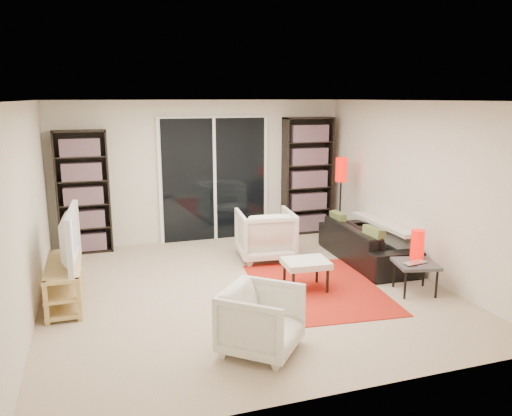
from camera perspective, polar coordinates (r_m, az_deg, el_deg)
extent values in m
plane|color=#BAA48D|center=(6.58, -1.27, -9.22)|extent=(5.00, 5.00, 0.00)
cube|color=beige|center=(8.63, -6.16, 4.20)|extent=(5.00, 0.02, 2.40)
cube|color=beige|center=(3.99, 9.20, -5.74)|extent=(5.00, 0.02, 2.40)
cube|color=beige|center=(6.03, -24.71, -0.50)|extent=(0.02, 5.00, 2.40)
cube|color=beige|center=(7.35, 17.69, 2.23)|extent=(0.02, 5.00, 2.40)
cube|color=white|center=(6.12, -1.38, 12.16)|extent=(5.00, 5.00, 0.02)
cube|color=white|center=(8.67, -4.80, 3.26)|extent=(1.92, 0.06, 2.16)
cube|color=black|center=(8.63, -4.74, 3.22)|extent=(1.80, 0.02, 2.10)
cube|color=white|center=(8.62, -4.73, 3.21)|extent=(0.05, 0.02, 2.10)
cube|color=black|center=(8.33, -19.12, 1.70)|extent=(0.80, 0.30, 1.95)
cube|color=olive|center=(8.31, -19.12, 1.68)|extent=(0.70, 0.22, 1.85)
cube|color=black|center=(9.08, 5.90, 3.66)|extent=(0.90, 0.30, 2.10)
cube|color=olive|center=(9.07, 5.95, 3.65)|extent=(0.80, 0.22, 2.00)
cube|color=#D6B670|center=(6.43, -21.16, -6.10)|extent=(0.40, 1.24, 0.04)
cube|color=#D6B670|center=(6.50, -21.00, -8.02)|extent=(0.40, 1.24, 0.03)
cube|color=#D6B670|center=(6.57, -20.87, -9.58)|extent=(0.40, 1.24, 0.04)
cube|color=#D6B670|center=(5.97, -22.88, -10.02)|extent=(0.05, 0.05, 0.50)
cube|color=#D6B670|center=(7.06, -22.18, -6.49)|extent=(0.05, 0.05, 0.50)
cube|color=#D6B670|center=(5.95, -19.59, -9.84)|extent=(0.05, 0.05, 0.50)
cube|color=#D6B670|center=(7.04, -19.42, -6.33)|extent=(0.05, 0.05, 0.50)
imported|color=black|center=(6.33, -21.23, -3.09)|extent=(0.21, 1.15, 0.66)
cube|color=#B31F12|center=(6.64, 7.01, -9.07)|extent=(1.77, 2.26, 0.01)
imported|color=black|center=(7.77, 12.54, -3.90)|extent=(0.84, 1.97, 0.57)
imported|color=silver|center=(7.66, 1.07, -3.04)|extent=(0.91, 0.93, 0.77)
imported|color=silver|center=(4.96, 0.62, -12.70)|extent=(1.00, 0.99, 0.65)
cube|color=silver|center=(6.47, 5.72, -6.29)|extent=(0.60, 0.50, 0.08)
cylinder|color=black|center=(6.30, 4.29, -8.72)|extent=(0.04, 0.04, 0.32)
cylinder|color=black|center=(6.63, 3.27, -7.59)|extent=(0.04, 0.04, 0.32)
cylinder|color=black|center=(6.45, 8.17, -8.30)|extent=(0.04, 0.04, 0.32)
cylinder|color=black|center=(6.77, 6.98, -7.23)|extent=(0.04, 0.04, 0.32)
cube|color=#3F3F44|center=(6.66, 17.79, -6.11)|extent=(0.60, 0.60, 0.04)
cylinder|color=black|center=(6.47, 16.69, -8.35)|extent=(0.03, 0.03, 0.38)
cylinder|color=black|center=(6.82, 15.50, -7.19)|extent=(0.03, 0.03, 0.38)
cylinder|color=black|center=(6.62, 19.94, -8.11)|extent=(0.03, 0.03, 0.38)
cylinder|color=black|center=(6.97, 18.61, -6.99)|extent=(0.03, 0.03, 0.38)
imported|color=silver|center=(6.56, 17.98, -6.11)|extent=(0.35, 0.26, 0.02)
cylinder|color=red|center=(6.74, 17.96, -3.99)|extent=(0.17, 0.17, 0.38)
cylinder|color=black|center=(8.68, 9.43, -3.86)|extent=(0.22, 0.22, 0.03)
cylinder|color=black|center=(8.55, 9.56, -0.41)|extent=(0.03, 0.03, 1.10)
cylinder|color=red|center=(8.42, 9.74, 4.35)|extent=(0.20, 0.20, 0.40)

